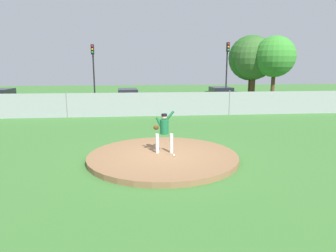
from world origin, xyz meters
TOP-DOWN VIEW (x-y plane):
  - ground_plane at (0.00, 6.00)m, footprint 80.00×80.00m
  - asphalt_strip at (0.00, 14.50)m, footprint 44.00×7.00m
  - pitchers_mound at (0.00, 0.00)m, footprint 5.54×5.54m
  - pitcher_youth at (0.06, 0.19)m, footprint 0.78×0.32m
  - baseball at (0.38, -0.29)m, footprint 0.07×0.07m
  - chainlink_fence at (0.00, 10.00)m, footprint 28.11×0.07m
  - parked_car_white at (-1.67, 14.86)m, footprint 2.00×4.70m
  - parked_car_teal at (6.26, 14.57)m, footprint 1.83×4.05m
  - parked_car_navy at (-11.72, 14.41)m, footprint 1.90×4.28m
  - traffic_cone_orange at (3.96, 15.93)m, footprint 0.40×0.40m
  - traffic_light_near at (-4.93, 18.81)m, footprint 0.28×0.46m
  - traffic_light_far at (7.93, 18.58)m, footprint 0.28×0.46m
  - tree_leaning_west at (12.62, 24.54)m, footprint 5.28×5.28m
  - tree_slender_far at (12.65, 23.74)m, footprint 4.82×4.82m
  - tree_broad_right at (14.22, 21.76)m, footprint 4.48×4.48m

SIDE VIEW (x-z plane):
  - ground_plane at x=0.00m, z-range 0.00..0.00m
  - asphalt_strip at x=0.00m, z-range 0.00..0.01m
  - pitchers_mound at x=0.00m, z-range 0.00..0.19m
  - baseball at x=0.38m, z-range 0.19..0.26m
  - traffic_cone_orange at x=3.96m, z-range -0.01..0.54m
  - parked_car_white at x=-1.67m, z-range -0.02..1.54m
  - parked_car_navy at x=-11.72m, z-range -0.04..1.61m
  - parked_car_teal at x=6.26m, z-range -0.04..1.63m
  - chainlink_fence at x=0.00m, z-range -0.05..1.69m
  - pitcher_youth at x=0.06m, z-range 0.30..1.91m
  - traffic_light_near at x=-4.93m, z-range 0.96..6.36m
  - traffic_light_far at x=7.93m, z-range 0.99..6.67m
  - tree_slender_far at x=12.65m, z-range 0.92..7.62m
  - tree_leaning_west at x=12.62m, z-range 0.87..7.89m
  - tree_broad_right at x=14.22m, z-range 1.10..7.81m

